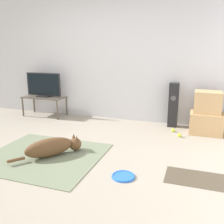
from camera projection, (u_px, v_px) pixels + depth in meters
name	position (u px, v px, depth m)	size (l,w,h in m)	color
ground_plane	(46.00, 153.00, 3.59)	(12.00, 12.00, 0.00)	#9E9384
wall_back	(99.00, 58.00, 5.21)	(8.00, 0.06, 2.55)	silver
area_rug	(44.00, 156.00, 3.48)	(1.56, 1.41, 0.01)	slate
dog	(53.00, 147.00, 3.46)	(0.69, 0.85, 0.26)	brown
frisbee	(123.00, 176.00, 2.91)	(0.27, 0.27, 0.03)	blue
cardboard_box_lower	(206.00, 123.00, 4.40)	(0.55, 0.45, 0.37)	tan
cardboard_box_upper	(208.00, 102.00, 4.31)	(0.45, 0.36, 0.38)	tan
floor_speaker	(173.00, 105.00, 4.74)	(0.17, 0.18, 0.84)	black
tv_stand	(44.00, 99.00, 5.53)	(0.93, 0.46, 0.44)	brown
tv	(44.00, 85.00, 5.46)	(0.82, 0.20, 0.52)	#232326
tennis_ball_by_boxes	(179.00, 135.00, 4.24)	(0.07, 0.07, 0.07)	#C6E033
tennis_ball_near_speaker	(173.00, 130.00, 4.50)	(0.07, 0.07, 0.07)	#C6E033
door_mat	(198.00, 179.00, 2.87)	(0.75, 0.42, 0.01)	#4C4233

